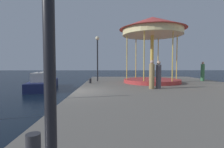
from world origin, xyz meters
TOP-DOWN VIEW (x-y plane):
  - ground_plane at (0.00, 0.00)m, footprint 120.00×120.00m
  - quay_dock at (6.08, 0.00)m, footprint 12.16×23.46m
  - sailboat_navy at (-4.32, 6.71)m, footprint 3.39×6.77m
  - carousel at (5.70, 4.58)m, footprint 5.59×5.59m
  - lamp_post_mid_promenade at (0.99, 5.86)m, footprint 0.36×0.36m
  - bollard_north at (0.46, 4.26)m, footprint 0.24×0.24m
  - bollard_south at (0.69, -7.14)m, footprint 0.24×0.24m
  - person_near_carousel at (5.23, 1.01)m, footprint 0.34×0.34m
  - person_by_the_water at (4.76, 0.89)m, footprint 0.34×0.34m
  - person_mid_promenade at (10.93, 6.01)m, footprint 0.34×0.34m

SIDE VIEW (x-z plane):
  - ground_plane at x=0.00m, z-range 0.00..0.00m
  - quay_dock at x=6.08m, z-range 0.00..0.80m
  - sailboat_navy at x=-4.32m, z-range -2.29..3.49m
  - bollard_north at x=0.46m, z-range 0.80..1.20m
  - bollard_south at x=0.69m, z-range 0.80..1.20m
  - person_near_carousel at x=5.23m, z-range 0.74..2.53m
  - person_mid_promenade at x=10.93m, z-range 0.74..2.57m
  - person_by_the_water at x=4.76m, z-range 0.74..2.58m
  - lamp_post_mid_promenade at x=0.99m, z-range 1.58..5.71m
  - carousel at x=5.70m, z-range 2.21..7.77m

